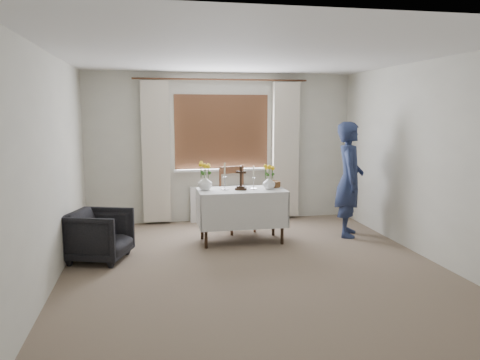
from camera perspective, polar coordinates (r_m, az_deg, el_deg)
name	(u,v)px	position (r m, az deg, el deg)	size (l,w,h in m)	color
ground	(253,266)	(5.78, 1.64, -10.44)	(5.00, 5.00, 0.00)	#7D6656
altar_table	(241,216)	(6.72, 0.16, -4.37)	(1.24, 0.64, 0.76)	white
wooden_chair	(237,199)	(7.29, -0.32, -2.35)	(0.47, 0.47, 1.01)	brown
armchair	(100,235)	(6.17, -16.75, -6.49)	(0.68, 0.70, 0.64)	black
person	(349,179)	(7.16, 13.18, 0.07)	(0.63, 0.41, 1.71)	#222F4F
radiator	(223,204)	(8.00, -2.14, -2.89)	(1.10, 0.10, 0.60)	white
wooden_cross	(241,178)	(6.59, 0.11, 0.23)	(0.16, 0.11, 0.34)	black
candlestick_left	(225,176)	(6.61, -1.88, 0.45)	(0.11, 0.11, 0.38)	silver
candlestick_right	(254,177)	(6.67, 1.68, 0.31)	(0.09, 0.09, 0.33)	silver
flower_vase_left	(205,183)	(6.61, -4.28, -0.32)	(0.20, 0.20, 0.21)	white
flower_vase_right	(269,183)	(6.69, 3.56, -0.33)	(0.18, 0.18, 0.18)	white
wicker_basket	(273,184)	(6.88, 4.01, -0.50)	(0.23, 0.23, 0.09)	brown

